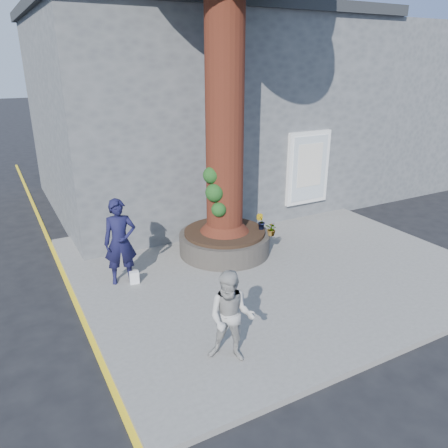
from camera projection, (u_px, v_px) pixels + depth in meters
name	position (u px, v px, depth m)	size (l,w,h in m)	color
ground	(237.00, 299.00, 9.28)	(120.00, 120.00, 0.00)	black
pavement	(269.00, 263.00, 10.76)	(9.00, 8.00, 0.12)	slate
yellow_line	(80.00, 313.00, 8.74)	(0.10, 30.00, 0.01)	yellow
stone_shop	(196.00, 109.00, 15.21)	(10.30, 8.30, 6.30)	#525457
neighbour_shop	(364.00, 104.00, 18.85)	(6.00, 8.00, 6.00)	#525457
planter	(225.00, 242.00, 11.14)	(2.30, 2.30, 0.60)	black
man	(120.00, 242.00, 9.41)	(0.70, 0.46, 1.92)	black
woman	(231.00, 317.00, 6.96)	(0.77, 0.60, 1.58)	#A4A29D
shopping_bag	(134.00, 278.00, 9.63)	(0.20, 0.12, 0.28)	white
plant_a	(237.00, 208.00, 12.04)	(0.22, 0.15, 0.41)	gray
plant_b	(261.00, 222.00, 11.06)	(0.22, 0.21, 0.40)	gray
plant_c	(272.00, 229.00, 10.66)	(0.19, 0.19, 0.33)	gray
plant_d	(272.00, 229.00, 10.66)	(0.30, 0.27, 0.34)	gray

